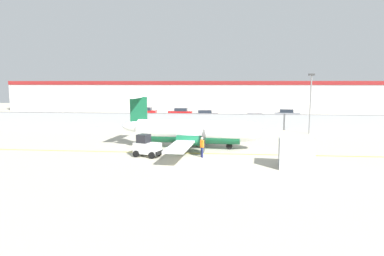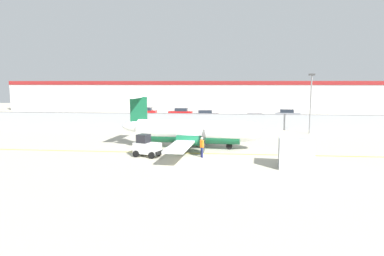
{
  "view_description": "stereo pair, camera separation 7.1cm",
  "coord_description": "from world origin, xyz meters",
  "views": [
    {
      "loc": [
        1.95,
        -27.56,
        6.24
      ],
      "look_at": [
        -1.21,
        5.4,
        1.8
      ],
      "focal_mm": 32.0,
      "sensor_mm": 36.0,
      "label": 1
    },
    {
      "loc": [
        2.02,
        -27.55,
        6.24
      ],
      "look_at": [
        -1.21,
        5.4,
        1.8
      ],
      "focal_mm": 32.0,
      "sensor_mm": 36.0,
      "label": 2
    }
  ],
  "objects": [
    {
      "name": "ground_plane",
      "position": [
        0.0,
        2.0,
        0.0
      ],
      "size": [
        140.0,
        140.0,
        0.01
      ],
      "color": "#B2AD99"
    },
    {
      "name": "parked_car_3",
      "position": [
        6.26,
        23.36,
        0.89
      ],
      "size": [
        4.2,
        2.0,
        1.58
      ],
      "rotation": [
        0.0,
        0.0,
        3.14
      ],
      "color": "silver",
      "rests_on": "parking_lot_strip"
    },
    {
      "name": "traffic_cone_near_left",
      "position": [
        -4.36,
        4.99,
        0.31
      ],
      "size": [
        0.36,
        0.36,
        0.64
      ],
      "color": "orange",
      "rests_on": "ground"
    },
    {
      "name": "parking_lot_strip",
      "position": [
        0.0,
        29.5,
        0.06
      ],
      "size": [
        98.0,
        17.0,
        0.12
      ],
      "color": "#38383A",
      "rests_on": "ground"
    },
    {
      "name": "parked_car_4",
      "position": [
        12.5,
        31.56,
        0.89
      ],
      "size": [
        4.37,
        2.4,
        1.58
      ],
      "rotation": [
        0.0,
        0.0,
        -0.12
      ],
      "color": "gray",
      "rests_on": "parking_lot_strip"
    },
    {
      "name": "parked_car_2",
      "position": [
        -1.23,
        28.7,
        0.89
      ],
      "size": [
        4.36,
        2.36,
        1.58
      ],
      "rotation": [
        0.0,
        0.0,
        0.11
      ],
      "color": "black",
      "rests_on": "parking_lot_strip"
    },
    {
      "name": "traffic_cone_far_left",
      "position": [
        -4.53,
        2.98,
        0.31
      ],
      "size": [
        0.36,
        0.36,
        0.64
      ],
      "color": "orange",
      "rests_on": "ground"
    },
    {
      "name": "cargo_container",
      "position": [
        7.18,
        -2.43,
        1.1
      ],
      "size": [
        2.59,
        2.23,
        2.2
      ],
      "rotation": [
        0.0,
        0.0,
        -0.1
      ],
      "color": "silver",
      "rests_on": "ground"
    },
    {
      "name": "perimeter_fence",
      "position": [
        0.0,
        18.0,
        1.12
      ],
      "size": [
        98.0,
        0.1,
        2.1
      ],
      "color": "gray",
      "rests_on": "ground"
    },
    {
      "name": "ground_crew_worker",
      "position": [
        0.1,
        0.45,
        0.95
      ],
      "size": [
        0.43,
        0.54,
        1.7
      ],
      "rotation": [
        0.0,
        0.0,
        3.48
      ],
      "color": "#191E4C",
      "rests_on": "ground"
    },
    {
      "name": "baggage_tug",
      "position": [
        -4.55,
        0.31,
        0.86
      ],
      "size": [
        2.55,
        1.94,
        1.88
      ],
      "rotation": [
        0.0,
        0.0,
        -0.31
      ],
      "color": "silver",
      "rests_on": "ground"
    },
    {
      "name": "parked_car_1",
      "position": [
        -5.91,
        32.76,
        0.89
      ],
      "size": [
        4.26,
        2.12,
        1.58
      ],
      "rotation": [
        0.0,
        0.0,
        3.11
      ],
      "color": "red",
      "rests_on": "parking_lot_strip"
    },
    {
      "name": "background_building",
      "position": [
        0.0,
        47.99,
        3.26
      ],
      "size": [
        91.0,
        8.1,
        6.5
      ],
      "color": "#BCB7B2",
      "rests_on": "ground"
    },
    {
      "name": "apron_light_pole",
      "position": [
        12.27,
        14.95,
        4.3
      ],
      "size": [
        0.7,
        0.3,
        7.27
      ],
      "color": "slate",
      "rests_on": "ground"
    },
    {
      "name": "traffic_cone_near_right",
      "position": [
        -3.67,
        1.5,
        0.31
      ],
      "size": [
        0.36,
        0.36,
        0.64
      ],
      "color": "orange",
      "rests_on": "ground"
    },
    {
      "name": "commuter_airplane",
      "position": [
        -0.98,
        4.38,
        1.6
      ],
      "size": [
        13.56,
        16.08,
        4.92
      ],
      "rotation": [
        0.0,
        0.0,
        -0.08
      ],
      "color": "white",
      "rests_on": "ground"
    },
    {
      "name": "parked_car_0",
      "position": [
        -12.56,
        33.52,
        0.89
      ],
      "size": [
        4.23,
        2.06,
        1.58
      ],
      "rotation": [
        0.0,
        0.0,
        3.16
      ],
      "color": "red",
      "rests_on": "parking_lot_strip"
    }
  ]
}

